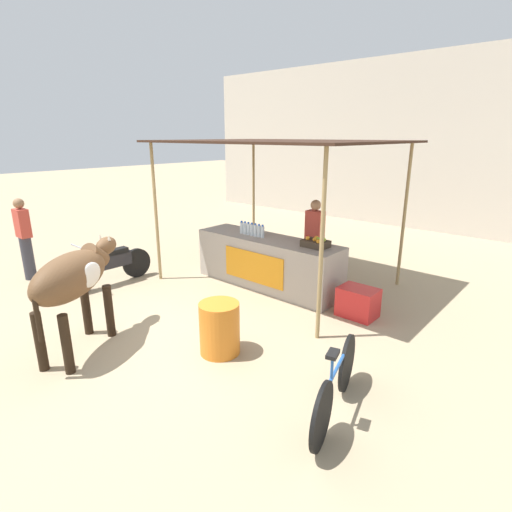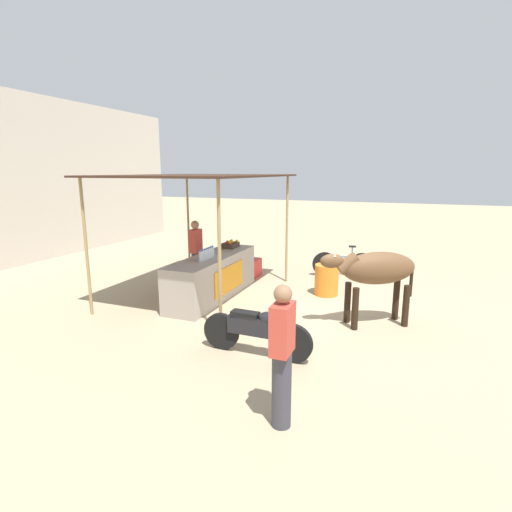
{
  "view_description": "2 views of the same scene",
  "coord_description": "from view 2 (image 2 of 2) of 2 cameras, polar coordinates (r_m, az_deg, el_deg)",
  "views": [
    {
      "loc": [
        4.65,
        -3.44,
        2.82
      ],
      "look_at": [
        0.39,
        1.42,
        0.86
      ],
      "focal_mm": 28.0,
      "sensor_mm": 36.0,
      "label": 1
    },
    {
      "loc": [
        -7.71,
        -1.9,
        2.82
      ],
      "look_at": [
        0.05,
        1.18,
        1.03
      ],
      "focal_mm": 28.0,
      "sensor_mm": 36.0,
      "label": 2
    }
  ],
  "objects": [
    {
      "name": "bicycle_leaning",
      "position": [
        11.05,
        12.39,
        -1.1
      ],
      "size": [
        0.49,
        1.61,
        0.85
      ],
      "color": "black",
      "rests_on": "ground"
    },
    {
      "name": "cow",
      "position": [
        7.59,
        16.63,
        -2.01
      ],
      "size": [
        1.25,
        1.75,
        1.44
      ],
      "color": "brown",
      "rests_on": "ground"
    },
    {
      "name": "water_bottle_row",
      "position": [
        8.58,
        -7.06,
        0.29
      ],
      "size": [
        0.61,
        0.07,
        0.25
      ],
      "color": "silver",
      "rests_on": "stall_counter"
    },
    {
      "name": "ground_plane",
      "position": [
        8.43,
        7.38,
        -7.54
      ],
      "size": [
        60.0,
        60.0,
        0.0
      ],
      "primitive_type": "plane",
      "color": "tan"
    },
    {
      "name": "cooler_box",
      "position": [
        10.8,
        -0.79,
        -1.71
      ],
      "size": [
        0.6,
        0.44,
        0.48
      ],
      "primitive_type": "cube",
      "color": "red",
      "rests_on": "ground"
    },
    {
      "name": "motorcycle_parked",
      "position": [
        6.23,
        0.18,
        -10.46
      ],
      "size": [
        0.55,
        1.8,
        0.9
      ],
      "color": "black",
      "rests_on": "ground"
    },
    {
      "name": "stall_counter",
      "position": [
        9.04,
        -6.16,
        -2.96
      ],
      "size": [
        3.0,
        0.82,
        0.96
      ],
      "color": "#9E9389",
      "rests_on": "ground"
    },
    {
      "name": "fruit_crate",
      "position": [
        9.85,
        -3.69,
        1.63
      ],
      "size": [
        0.44,
        0.32,
        0.18
      ],
      "color": "#3F3326",
      "rests_on": "stall_counter"
    },
    {
      "name": "vendor_behind_counter",
      "position": [
        9.79,
        -8.59,
        0.36
      ],
      "size": [
        0.34,
        0.22,
        1.65
      ],
      "color": "#383842",
      "rests_on": "ground"
    },
    {
      "name": "water_barrel",
      "position": [
        9.34,
        10.04,
        -3.38
      ],
      "size": [
        0.54,
        0.54,
        0.71
      ],
      "primitive_type": "cylinder",
      "color": "orange",
      "rests_on": "ground"
    },
    {
      "name": "stall_awning",
      "position": [
        8.88,
        -8.24,
        10.69
      ],
      "size": [
        4.2,
        3.2,
        2.73
      ],
      "color": "#382319",
      "rests_on": "ground"
    },
    {
      "name": "passerby_on_street",
      "position": [
        4.48,
        3.73,
        -14.01
      ],
      "size": [
        0.34,
        0.22,
        1.65
      ],
      "color": "#383842",
      "rests_on": "ground"
    }
  ]
}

